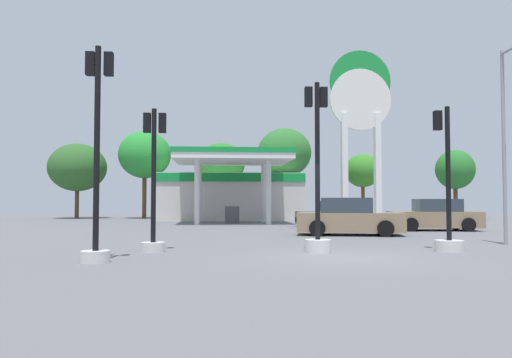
# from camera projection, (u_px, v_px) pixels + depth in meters

# --- Properties ---
(ground_plane) EXTENTS (90.00, 90.00, 0.00)m
(ground_plane) POSITION_uv_depth(u_px,v_px,m) (341.00, 257.00, 13.07)
(ground_plane) COLOR slate
(ground_plane) RESTS_ON ground
(gas_station) EXTENTS (10.79, 11.90, 4.61)m
(gas_station) POSITION_uv_depth(u_px,v_px,m) (230.00, 192.00, 37.65)
(gas_station) COLOR beige
(gas_station) RESTS_ON ground
(station_pole_sign) EXTENTS (4.30, 0.56, 11.94)m
(station_pole_sign) POSITION_uv_depth(u_px,v_px,m) (360.00, 112.00, 34.94)
(station_pole_sign) COLOR white
(station_pole_sign) RESTS_ON ground
(car_0) EXTENTS (4.19, 2.15, 1.45)m
(car_0) POSITION_uv_depth(u_px,v_px,m) (334.00, 215.00, 28.30)
(car_0) COLOR black
(car_0) RESTS_ON ground
(car_1) EXTENTS (4.51, 2.38, 1.55)m
(car_1) POSITION_uv_depth(u_px,v_px,m) (434.00, 216.00, 24.70)
(car_1) COLOR black
(car_1) RESTS_ON ground
(car_2) EXTENTS (4.70, 2.69, 1.59)m
(car_2) POSITION_uv_depth(u_px,v_px,m) (349.00, 218.00, 21.36)
(car_2) COLOR black
(car_2) RESTS_ON ground
(traffic_signal_0) EXTENTS (0.74, 0.74, 4.84)m
(traffic_signal_0) POSITION_uv_depth(u_px,v_px,m) (317.00, 196.00, 14.28)
(traffic_signal_0) COLOR silver
(traffic_signal_0) RESTS_ON ground
(traffic_signal_1) EXTENTS (0.68, 0.70, 4.11)m
(traffic_signal_1) POSITION_uv_depth(u_px,v_px,m) (154.00, 196.00, 14.42)
(traffic_signal_1) COLOR silver
(traffic_signal_1) RESTS_ON ground
(traffic_signal_2) EXTENTS (0.81, 0.81, 4.21)m
(traffic_signal_2) POSITION_uv_depth(u_px,v_px,m) (448.00, 215.00, 14.56)
(traffic_signal_2) COLOR silver
(traffic_signal_2) RESTS_ON ground
(traffic_signal_3) EXTENTS (0.69, 0.70, 5.18)m
(traffic_signal_3) POSITION_uv_depth(u_px,v_px,m) (97.00, 176.00, 12.01)
(traffic_signal_3) COLOR silver
(traffic_signal_3) RESTS_ON ground
(tree_0) EXTENTS (4.74, 4.74, 6.19)m
(tree_0) POSITION_uv_depth(u_px,v_px,m) (77.00, 168.00, 41.62)
(tree_0) COLOR brown
(tree_0) RESTS_ON ground
(tree_1) EXTENTS (4.30, 4.30, 7.22)m
(tree_1) POSITION_uv_depth(u_px,v_px,m) (145.00, 155.00, 41.52)
(tree_1) COLOR brown
(tree_1) RESTS_ON ground
(tree_2) EXTENTS (4.04, 4.04, 6.25)m
(tree_2) POSITION_uv_depth(u_px,v_px,m) (221.00, 164.00, 41.83)
(tree_2) COLOR brown
(tree_2) RESTS_ON ground
(tree_3) EXTENTS (4.45, 4.45, 7.49)m
(tree_3) POSITION_uv_depth(u_px,v_px,m) (284.00, 153.00, 41.79)
(tree_3) COLOR brown
(tree_3) RESTS_ON ground
(tree_4) EXTENTS (3.10, 3.10, 5.53)m
(tree_4) POSITION_uv_depth(u_px,v_px,m) (363.00, 171.00, 43.78)
(tree_4) COLOR brown
(tree_4) RESTS_ON ground
(tree_5) EXTENTS (3.23, 3.23, 5.74)m
(tree_5) POSITION_uv_depth(u_px,v_px,m) (455.00, 170.00, 42.33)
(tree_5) COLOR brown
(tree_5) RESTS_ON ground
(corner_streetlamp) EXTENTS (0.24, 1.48, 6.52)m
(corner_streetlamp) POSITION_uv_depth(u_px,v_px,m) (507.00, 125.00, 16.64)
(corner_streetlamp) COLOR gray
(corner_streetlamp) RESTS_ON ground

